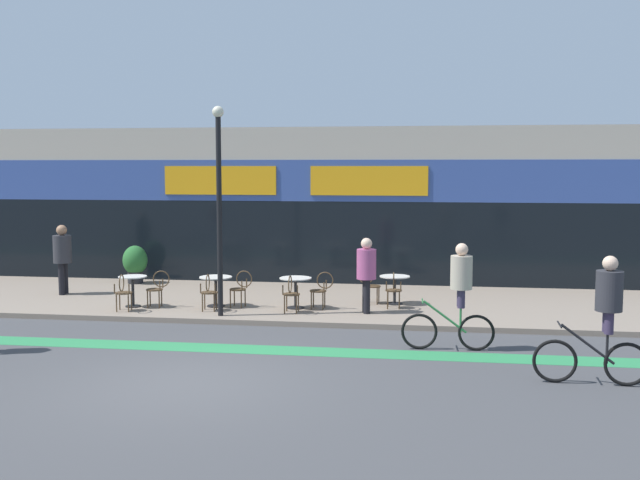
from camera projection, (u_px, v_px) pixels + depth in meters
The scene contains 22 objects.
ground_plane at pixel (185, 384), 12.21m from camera, with size 120.00×120.00×0.00m, color #424244.
sidewalk_slab at pixel (275, 301), 19.34m from camera, with size 40.00×5.50×0.12m, color gray.
storefront_facade at pixel (305, 204), 23.76m from camera, with size 40.00×4.06×4.67m.
bike_lane_stripe at pixel (225, 348), 14.56m from camera, with size 36.00×0.70×0.01m, color #2D844C.
bistro_table_0 at pixel (133, 285), 18.20m from camera, with size 0.68×0.68×0.75m.
bistro_table_1 at pixel (216, 285), 18.24m from camera, with size 0.79×0.79×0.73m.
bistro_table_2 at pixel (296, 286), 18.01m from camera, with size 0.77×0.77×0.74m.
bistro_table_3 at pixel (395, 284), 18.56m from camera, with size 0.75×0.75×0.71m.
cafe_chair_0_near at pixel (123, 290), 17.58m from camera, with size 0.45×0.60×0.90m.
cafe_chair_0_side at pixel (157, 286), 18.12m from camera, with size 0.60×0.45×0.90m.
cafe_chair_1_near at pixel (209, 290), 17.62m from camera, with size 0.44×0.59×0.90m.
cafe_chair_1_side at pixel (241, 286), 18.14m from camera, with size 0.59×0.44×0.90m.
cafe_chair_2_near at pixel (291, 291), 17.40m from camera, with size 0.40×0.57×0.90m.
cafe_chair_2_side at pixel (321, 288), 17.92m from camera, with size 0.58×0.41×0.90m.
cafe_chair_3_near at pixel (394, 287), 17.94m from camera, with size 0.41×0.58×0.90m.
cafe_chair_3_side at pixel (370, 283), 18.65m from camera, with size 0.59×0.43×0.90m.
planter_pot at pixel (135, 263), 21.86m from camera, with size 0.71×0.71×1.11m.
lamp_post at pixel (219, 195), 16.89m from camera, with size 0.26×0.26×4.76m.
cyclist_0 at pixel (457, 290), 14.31m from camera, with size 1.79×0.48×2.08m.
cyclist_2 at pixel (604, 313), 12.02m from camera, with size 1.84×0.49×2.11m.
pedestrian_near_end at pixel (62, 253), 19.92m from camera, with size 0.48×0.48×1.86m.
pedestrian_far_end at pixel (366, 269), 17.38m from camera, with size 0.54×0.54×1.76m.
Camera 1 is at (3.89, -11.48, 3.54)m, focal length 42.00 mm.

